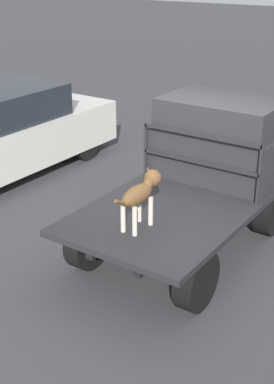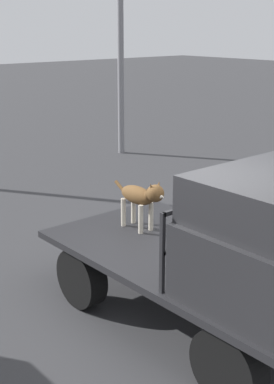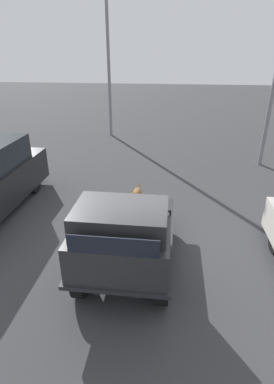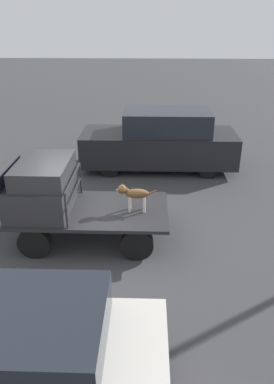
% 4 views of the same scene
% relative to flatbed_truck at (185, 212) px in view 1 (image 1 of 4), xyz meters
% --- Properties ---
extents(ground_plane, '(80.00, 80.00, 0.00)m').
position_rel_flatbed_truck_xyz_m(ground_plane, '(0.00, 0.00, -0.57)').
color(ground_plane, '#38383A').
extents(flatbed_truck, '(3.62, 1.92, 0.78)m').
position_rel_flatbed_truck_xyz_m(flatbed_truck, '(0.00, 0.00, 0.00)').
color(flatbed_truck, black).
rests_on(flatbed_truck, ground).
extents(truck_cab, '(1.35, 1.80, 1.16)m').
position_rel_flatbed_truck_xyz_m(truck_cab, '(1.06, 0.00, 0.76)').
color(truck_cab, '#28282B').
rests_on(truck_cab, flatbed_truck).
extents(truck_headboard, '(0.04, 1.80, 0.80)m').
position_rel_flatbed_truck_xyz_m(truck_headboard, '(0.34, 0.00, 0.75)').
color(truck_headboard, '#232326').
rests_on(truck_headboard, flatbed_truck).
extents(dog, '(0.91, 0.23, 0.67)m').
position_rel_flatbed_truck_xyz_m(dog, '(-1.00, 0.04, 0.65)').
color(dog, beige).
rests_on(dog, flatbed_truck).
extents(parked_sedan, '(4.52, 1.85, 1.63)m').
position_rel_flatbed_truck_xyz_m(parked_sedan, '(0.57, 4.23, 0.25)').
color(parked_sedan, black).
rests_on(parked_sedan, ground).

